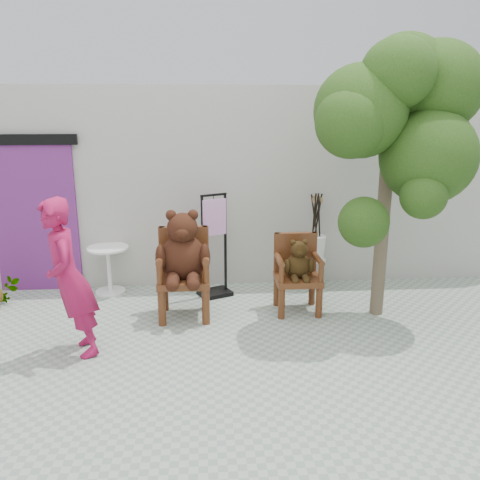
{
  "coord_description": "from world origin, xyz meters",
  "views": [
    {
      "loc": [
        -0.53,
        -4.92,
        2.77
      ],
      "look_at": [
        -0.05,
        1.71,
        0.95
      ],
      "focal_mm": 38.0,
      "sensor_mm": 36.0,
      "label": 1
    }
  ],
  "objects": [
    {
      "name": "chair_big",
      "position": [
        -0.81,
        1.39,
        0.82
      ],
      "size": [
        0.7,
        0.76,
        1.45
      ],
      "color": "#47220F",
      "rests_on": "ground"
    },
    {
      "name": "ground_plane",
      "position": [
        0.0,
        0.0,
        0.0
      ],
      "size": [
        60.0,
        60.0,
        0.0
      ],
      "primitive_type": "plane",
      "color": "#96A190",
      "rests_on": "ground"
    },
    {
      "name": "chair_small",
      "position": [
        0.71,
        1.49,
        0.62
      ],
      "size": [
        0.6,
        0.55,
        1.05
      ],
      "color": "#47220F",
      "rests_on": "ground"
    },
    {
      "name": "person",
      "position": [
        -2.01,
        0.43,
        0.9
      ],
      "size": [
        0.63,
        0.76,
        1.8
      ],
      "primitive_type": "imported",
      "rotation": [
        0.0,
        0.0,
        -1.22
      ],
      "color": "#A51446",
      "rests_on": "ground"
    },
    {
      "name": "doorway",
      "position": [
        -3.0,
        2.58,
        1.16
      ],
      "size": [
        1.4,
        0.11,
        2.33
      ],
      "color": "#6B256F",
      "rests_on": "ground"
    },
    {
      "name": "cafe_table",
      "position": [
        -1.95,
        2.35,
        0.44
      ],
      "size": [
        0.6,
        0.6,
        0.7
      ],
      "rotation": [
        0.0,
        0.0,
        -0.26
      ],
      "color": "white",
      "rests_on": "ground"
    },
    {
      "name": "stool_bucket",
      "position": [
        1.15,
        2.35,
        0.64
      ],
      "size": [
        0.32,
        0.32,
        1.45
      ],
      "rotation": [
        0.0,
        0.0,
        -0.32
      ],
      "color": "white",
      "rests_on": "ground"
    },
    {
      "name": "back_wall",
      "position": [
        0.0,
        3.1,
        1.5
      ],
      "size": [
        9.0,
        1.0,
        3.0
      ],
      "primitive_type": "cube",
      "color": "#B6B3AA",
      "rests_on": "ground"
    },
    {
      "name": "tree",
      "position": [
        1.82,
        1.09,
        2.65
      ],
      "size": [
        2.11,
        1.48,
        3.57
      ],
      "rotation": [
        0.0,
        0.0,
        0.21
      ],
      "color": "#4D3F2E",
      "rests_on": "ground"
    },
    {
      "name": "display_stand",
      "position": [
        -0.39,
        2.12,
        0.58
      ],
      "size": [
        0.55,
        0.5,
        1.51
      ],
      "rotation": [
        0.0,
        0.0,
        0.42
      ],
      "color": "black",
      "rests_on": "ground"
    }
  ]
}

